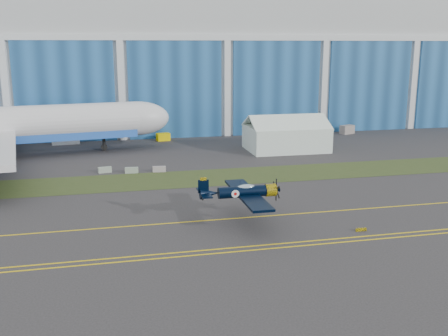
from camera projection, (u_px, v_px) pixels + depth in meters
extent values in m
plane|color=#373436|center=(142.00, 211.00, 61.57)|extent=(260.00, 260.00, 0.00)
cube|color=#475128|center=(134.00, 182.00, 74.85)|extent=(260.00, 10.00, 0.02)
cube|color=silver|center=(117.00, 62.00, 126.45)|extent=(220.00, 45.00, 30.00)
cube|color=navy|center=(122.00, 91.00, 105.96)|extent=(220.00, 0.60, 20.00)
cube|color=silver|center=(119.00, 37.00, 103.49)|extent=(220.00, 0.70, 1.20)
cube|color=yellow|center=(145.00, 225.00, 56.83)|extent=(200.00, 0.20, 0.02)
cube|color=yellow|center=(153.00, 259.00, 47.82)|extent=(80.00, 0.20, 0.02)
cube|color=yellow|center=(152.00, 255.00, 48.77)|extent=(80.00, 0.20, 0.02)
cube|color=yellow|center=(361.00, 230.00, 54.96)|extent=(1.20, 0.15, 0.35)
cube|color=white|center=(66.00, 138.00, 103.16)|extent=(5.46, 2.54, 2.30)
cube|color=#FFDD00|center=(163.00, 137.00, 107.01)|extent=(2.88, 2.09, 1.53)
cube|color=gray|center=(347.00, 130.00, 115.26)|extent=(3.55, 2.72, 1.89)
cube|color=#8F9C8D|center=(105.00, 170.00, 80.09)|extent=(2.07, 0.93, 0.90)
cube|color=#8E9E8E|center=(132.00, 170.00, 79.84)|extent=(2.04, 0.77, 0.90)
cube|color=#9C9193|center=(159.00, 169.00, 80.52)|extent=(2.03, 0.72, 0.90)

